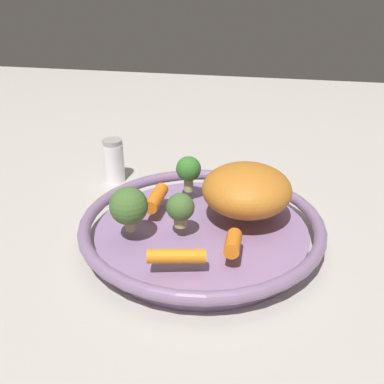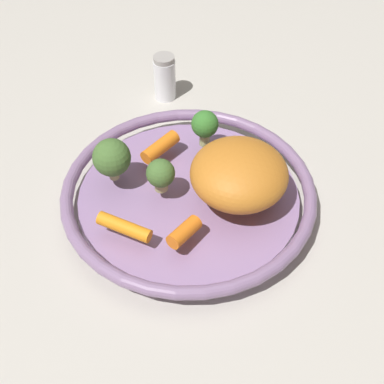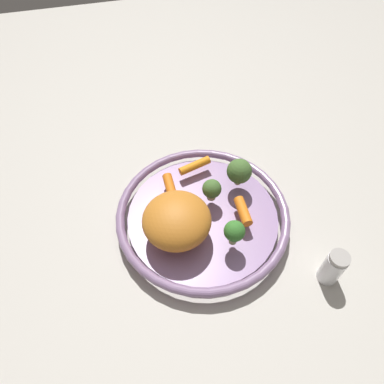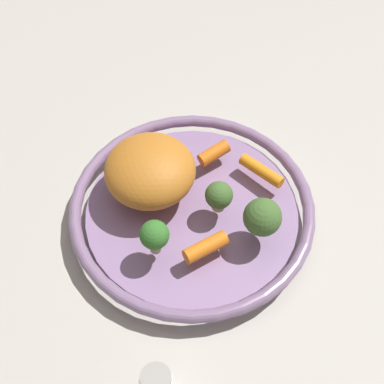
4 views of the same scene
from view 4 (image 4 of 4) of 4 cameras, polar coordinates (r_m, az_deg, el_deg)
ground_plane at (r=0.82m, az=0.00°, el=-2.72°), size 2.05×2.05×0.00m
serving_bowl at (r=0.80m, az=0.00°, el=-1.91°), size 0.34×0.34×0.04m
roast_chicken_piece at (r=0.78m, az=-4.20°, el=2.15°), size 0.16×0.16×0.07m
baby_carrot_left at (r=0.82m, az=6.93°, el=2.12°), size 0.07×0.03×0.02m
baby_carrot_near_rim at (r=0.83m, az=2.19°, el=3.88°), size 0.02×0.05×0.02m
baby_carrot_center at (r=0.74m, az=1.37°, el=-5.51°), size 0.02×0.06×0.02m
broccoli_floret_small at (r=0.76m, az=2.69°, el=-0.38°), size 0.04×0.04×0.05m
broccoli_floret_mid at (r=0.74m, az=7.02°, el=-2.52°), size 0.05×0.05×0.06m
broccoli_floret_edge at (r=0.72m, az=-3.76°, el=-4.35°), size 0.04×0.04×0.06m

